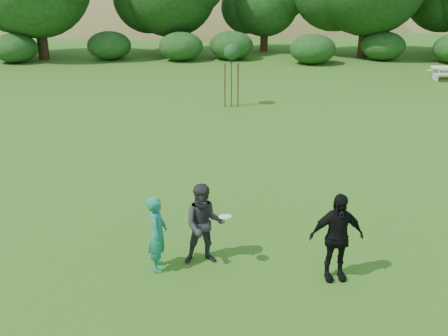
% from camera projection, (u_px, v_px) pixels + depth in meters
% --- Properties ---
extents(ground, '(120.00, 120.00, 0.00)m').
position_uv_depth(ground, '(223.00, 268.00, 10.56)').
color(ground, '#19470C').
rests_on(ground, ground).
extents(player_teal, '(0.41, 0.61, 1.66)m').
position_uv_depth(player_teal, '(158.00, 234.00, 10.27)').
color(player_teal, '#1A7860').
rests_on(player_teal, ground).
extents(player_grey, '(0.95, 0.77, 1.81)m').
position_uv_depth(player_grey, '(204.00, 225.00, 10.47)').
color(player_grey, '#2A292C').
rests_on(player_grey, ground).
extents(player_black, '(1.14, 0.58, 1.88)m').
position_uv_depth(player_black, '(336.00, 237.00, 9.91)').
color(player_black, black).
rests_on(player_black, ground).
extents(frisbee, '(0.27, 0.27, 0.07)m').
position_uv_depth(frisbee, '(225.00, 217.00, 10.17)').
color(frisbee, white).
rests_on(frisbee, ground).
extents(sapling, '(0.70, 0.70, 2.85)m').
position_uv_depth(sapling, '(232.00, 54.00, 22.27)').
color(sapling, '#392B16').
rests_on(sapling, ground).
extents(picnic_table, '(1.80, 1.48, 0.76)m').
position_uv_depth(picnic_table, '(448.00, 71.00, 28.65)').
color(picnic_table, silver).
rests_on(picnic_table, ground).
extents(hillside, '(150.00, 72.00, 52.00)m').
position_uv_depth(hillside, '(223.00, 93.00, 78.62)').
color(hillside, olive).
rests_on(hillside, ground).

